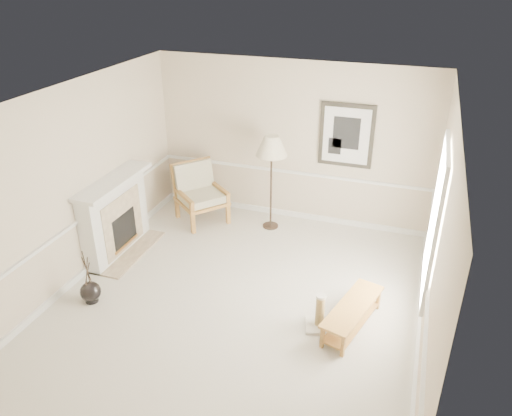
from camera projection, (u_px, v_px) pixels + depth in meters
The scene contains 8 objects.
ground at pixel (239, 299), 7.17m from camera, with size 5.50×5.50×0.00m, color silver.
room at pixel (249, 179), 6.35m from camera, with size 5.04×5.54×2.92m.
fireplace at pixel (116, 217), 8.06m from camera, with size 0.64×1.64×1.31m.
floor_vase at pixel (91, 292), 7.06m from camera, with size 0.29×0.29×0.85m.
armchair at pixel (198, 190), 9.15m from camera, with size 1.17×1.16×1.06m.
floor_lamp at pixel (272, 149), 8.42m from camera, with size 0.61×0.61×1.72m.
bench at pixel (352, 313), 6.53m from camera, with size 0.69×1.29×0.35m.
scratching_post at pixel (320, 317), 6.56m from camera, with size 0.44×0.44×0.52m.
Camera 1 is at (2.12, -5.41, 4.40)m, focal length 35.00 mm.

